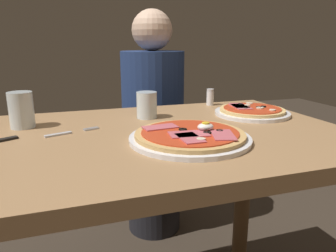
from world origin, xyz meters
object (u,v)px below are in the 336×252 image
(water_glass_near, at_px, (22,112))
(water_glass_far, at_px, (147,107))
(pizza_across_left, at_px, (252,111))
(dining_table, at_px, (142,176))
(fork, at_px, (68,133))
(diner_person, at_px, (153,132))
(pizza_foreground, at_px, (190,136))
(salt_shaker, at_px, (210,97))

(water_glass_near, relative_size, water_glass_far, 1.22)
(pizza_across_left, relative_size, water_glass_near, 2.42)
(pizza_across_left, bearing_deg, water_glass_far, 169.26)
(dining_table, relative_size, water_glass_near, 11.21)
(fork, relative_size, diner_person, 0.13)
(diner_person, bearing_deg, fork, 56.64)
(water_glass_far, bearing_deg, fork, -155.61)
(pizza_foreground, distance_m, water_glass_near, 0.52)
(water_glass_near, xyz_separation_m, salt_shaker, (0.69, 0.15, -0.01))
(diner_person, bearing_deg, pizza_foreground, 81.03)
(dining_table, bearing_deg, diner_person, 71.74)
(salt_shaker, bearing_deg, fork, -155.45)
(water_glass_near, distance_m, water_glass_far, 0.39)
(water_glass_near, height_order, fork, water_glass_near)
(dining_table, relative_size, fork, 7.90)
(dining_table, xyz_separation_m, diner_person, (0.24, 0.72, -0.08))
(pizza_across_left, height_order, water_glass_far, water_glass_far)
(salt_shaker, bearing_deg, pizza_foreground, -121.47)
(fork, distance_m, salt_shaker, 0.62)
(pizza_across_left, distance_m, water_glass_near, 0.76)
(dining_table, xyz_separation_m, water_glass_far, (0.07, 0.18, 0.17))
(water_glass_far, distance_m, diner_person, 0.62)
(dining_table, bearing_deg, pizza_across_left, 14.56)
(water_glass_far, xyz_separation_m, fork, (-0.26, -0.12, -0.04))
(dining_table, distance_m, pizza_across_left, 0.47)
(pizza_foreground, xyz_separation_m, water_glass_far, (-0.04, 0.29, 0.03))
(water_glass_far, height_order, salt_shaker, water_glass_far)
(dining_table, relative_size, salt_shaker, 18.14)
(water_glass_far, height_order, fork, water_glass_far)
(pizza_foreground, relative_size, fork, 2.08)
(pizza_foreground, xyz_separation_m, diner_person, (0.13, 0.83, -0.22))
(pizza_foreground, distance_m, fork, 0.35)
(pizza_foreground, height_order, salt_shaker, salt_shaker)
(water_glass_near, xyz_separation_m, diner_person, (0.56, 0.54, -0.26))
(dining_table, xyz_separation_m, salt_shaker, (0.37, 0.32, 0.16))
(dining_table, xyz_separation_m, pizza_across_left, (0.43, 0.11, 0.14))
(fork, bearing_deg, salt_shaker, 24.55)
(water_glass_near, bearing_deg, diner_person, 44.16)
(water_glass_far, bearing_deg, pizza_foreground, -81.96)
(dining_table, height_order, water_glass_near, water_glass_near)
(water_glass_far, relative_size, fork, 0.58)
(fork, xyz_separation_m, salt_shaker, (0.56, 0.26, 0.03))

